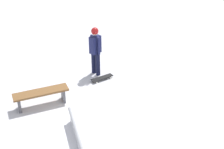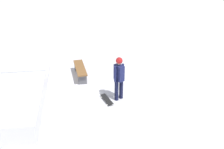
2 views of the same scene
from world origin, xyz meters
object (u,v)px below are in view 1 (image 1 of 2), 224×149
Objects in this scene: skateboard at (102,78)px; skate_ramp at (135,143)px; skater at (95,48)px; park_bench at (41,95)px.

skate_ramp is at bearing 70.13° from skateboard.
skater is 1.06× the size of park_bench.
skater is 2.53m from park_bench.
skateboard is at bearing -92.48° from skate_ramp.
park_bench is at bearing -54.16° from skate_ramp.
park_bench reaches higher than skateboard.
skate_ramp is at bearing 124.03° from park_bench.
skateboard is (-0.08, 0.47, -0.93)m from skater.
skate_ramp is 6.65× the size of skateboard.
skate_ramp is 3.37× the size of park_bench.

